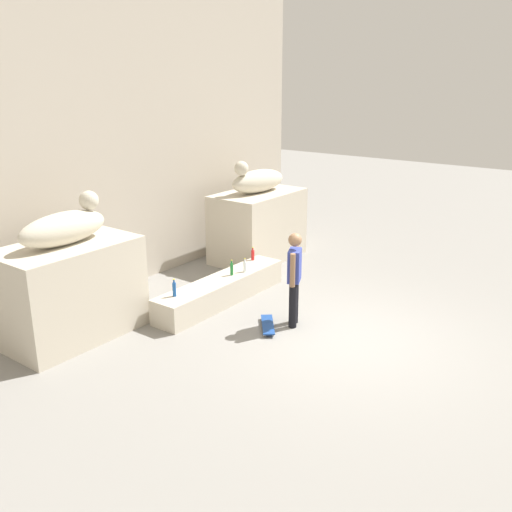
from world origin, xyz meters
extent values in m
plane|color=gray|center=(0.00, 0.00, 0.00)|extent=(40.00, 40.00, 0.00)
cube|color=#BBB1A1|center=(0.00, 5.20, 3.45)|extent=(10.39, 0.60, 6.90)
cube|color=beige|center=(-2.61, 3.77, 0.80)|extent=(2.22, 1.33, 1.61)
cube|color=beige|center=(2.61, 3.77, 0.80)|extent=(2.22, 1.33, 1.61)
ellipsoid|color=beige|center=(-2.61, 3.77, 1.87)|extent=(1.62, 0.63, 0.52)
sphere|color=beige|center=(-2.06, 3.80, 2.22)|extent=(0.32, 0.32, 0.32)
ellipsoid|color=beige|center=(2.61, 3.77, 1.87)|extent=(1.65, 0.72, 0.52)
sphere|color=beige|center=(2.06, 3.83, 2.22)|extent=(0.32, 0.32, 0.32)
cube|color=beige|center=(0.00, 2.71, 0.24)|extent=(3.19, 0.61, 0.48)
cylinder|color=black|center=(0.04, 1.08, 0.41)|extent=(0.14, 0.14, 0.82)
cylinder|color=black|center=(-0.14, 0.99, 0.41)|extent=(0.14, 0.14, 0.82)
cube|color=#333F99|center=(-0.05, 1.03, 1.10)|extent=(0.41, 0.33, 0.56)
sphere|color=#8C6647|center=(-0.05, 1.03, 1.55)|extent=(0.23, 0.23, 0.23)
cylinder|color=#8C6647|center=(0.16, 1.13, 1.09)|extent=(0.09, 0.09, 0.58)
cylinder|color=#8C6647|center=(-0.25, 0.94, 1.09)|extent=(0.09, 0.09, 0.58)
cube|color=navy|center=(-0.44, 1.31, 0.07)|extent=(0.75, 0.66, 0.02)
cylinder|color=white|center=(-0.63, 1.06, 0.03)|extent=(0.06, 0.06, 0.06)
cylinder|color=white|center=(-0.72, 1.17, 0.03)|extent=(0.06, 0.06, 0.06)
cylinder|color=white|center=(-0.16, 1.44, 0.03)|extent=(0.06, 0.06, 0.06)
cylinder|color=white|center=(-0.25, 1.55, 0.03)|extent=(0.06, 0.06, 0.06)
cylinder|color=#194C99|center=(-1.19, 2.79, 0.61)|extent=(0.07, 0.07, 0.25)
cylinder|color=#194C99|center=(-1.19, 2.79, 0.76)|extent=(0.03, 0.03, 0.06)
cylinder|color=yellow|center=(-1.19, 2.79, 0.80)|extent=(0.04, 0.04, 0.01)
cylinder|color=silver|center=(0.57, 2.59, 0.58)|extent=(0.06, 0.06, 0.21)
cylinder|color=silver|center=(0.57, 2.59, 0.72)|extent=(0.03, 0.03, 0.06)
cylinder|color=yellow|center=(0.57, 2.59, 0.75)|extent=(0.03, 0.03, 0.01)
cylinder|color=#1E722D|center=(0.27, 2.68, 0.60)|extent=(0.06, 0.06, 0.24)
cylinder|color=#1E722D|center=(0.27, 2.68, 0.75)|extent=(0.03, 0.03, 0.06)
cylinder|color=yellow|center=(0.27, 2.68, 0.79)|extent=(0.03, 0.03, 0.01)
cylinder|color=red|center=(1.26, 2.91, 0.58)|extent=(0.07, 0.07, 0.21)
cylinder|color=red|center=(1.26, 2.91, 0.72)|extent=(0.03, 0.03, 0.06)
cylinder|color=yellow|center=(1.26, 2.91, 0.75)|extent=(0.04, 0.04, 0.01)
camera|label=1|loc=(-7.70, -3.85, 4.20)|focal=39.44mm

